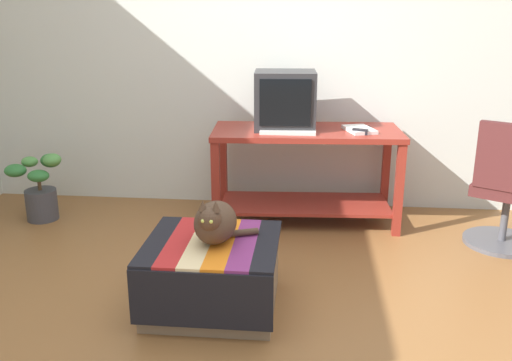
% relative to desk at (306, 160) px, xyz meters
% --- Properties ---
extents(ground_plane, '(14.00, 14.00, 0.00)m').
position_rel_desk_xyz_m(ground_plane, '(-0.35, -1.60, -0.49)').
color(ground_plane, brown).
extents(back_wall, '(8.00, 0.10, 2.60)m').
position_rel_desk_xyz_m(back_wall, '(-0.35, 0.45, 0.81)').
color(back_wall, silver).
rests_on(back_wall, ground_plane).
extents(desk, '(1.42, 0.68, 0.72)m').
position_rel_desk_xyz_m(desk, '(0.00, 0.00, 0.00)').
color(desk, maroon).
rests_on(desk, ground_plane).
extents(tv_monitor, '(0.46, 0.40, 0.43)m').
position_rel_desk_xyz_m(tv_monitor, '(-0.17, 0.02, 0.44)').
color(tv_monitor, '#28282B').
rests_on(tv_monitor, desk).
extents(keyboard, '(0.40, 0.15, 0.02)m').
position_rel_desk_xyz_m(keyboard, '(-0.13, -0.14, 0.24)').
color(keyboard, beige).
rests_on(keyboard, desk).
extents(book, '(0.25, 0.32, 0.03)m').
position_rel_desk_xyz_m(book, '(0.38, -0.02, 0.24)').
color(book, white).
rests_on(book, desk).
extents(ottoman_with_blanket, '(0.71, 0.69, 0.39)m').
position_rel_desk_xyz_m(ottoman_with_blanket, '(-0.48, -1.36, -0.30)').
color(ottoman_with_blanket, '#7A664C').
rests_on(ottoman_with_blanket, ground_plane).
extents(cat, '(0.34, 0.34, 0.27)m').
position_rel_desk_xyz_m(cat, '(-0.46, -1.37, 0.01)').
color(cat, '#473323').
rests_on(cat, ottoman_with_blanket).
extents(potted_plant, '(0.43, 0.35, 0.54)m').
position_rel_desk_xyz_m(potted_plant, '(-2.05, -0.17, -0.25)').
color(potted_plant, '#3D3D42').
rests_on(potted_plant, ground_plane).
extents(office_chair, '(0.58, 0.58, 0.89)m').
position_rel_desk_xyz_m(office_chair, '(1.36, -0.36, -0.11)').
color(office_chair, '#4C4C51').
rests_on(office_chair, ground_plane).
extents(stapler, '(0.12, 0.07, 0.04)m').
position_rel_desk_xyz_m(stapler, '(0.38, -0.13, 0.25)').
color(stapler, black).
rests_on(stapler, desk).
extents(pen, '(0.03, 0.14, 0.01)m').
position_rel_desk_xyz_m(pen, '(0.48, 0.10, 0.24)').
color(pen, black).
rests_on(pen, desk).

